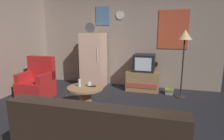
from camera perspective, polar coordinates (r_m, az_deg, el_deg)
ground_plane at (r=3.56m, az=-5.40°, el=-14.78°), size 12.00×12.00×0.00m
wall_with_art at (r=5.54m, az=3.60°, el=8.75°), size 5.20×0.12×2.58m
fridge at (r=5.38m, az=-5.47°, el=2.86°), size 0.60×0.62×1.77m
tv_stand at (r=5.22m, az=9.10°, el=-3.06°), size 0.84×0.53×0.52m
crt_tv at (r=5.12m, az=9.47°, el=2.14°), size 0.54×0.51×0.44m
standing_lamp at (r=4.72m, az=20.68°, el=8.27°), size 0.32×0.32×1.59m
coffee_table at (r=3.95m, az=-7.79°, el=-8.29°), size 0.72×0.72×0.48m
wine_glass at (r=3.90m, az=-9.58°, el=-3.78°), size 0.05×0.05×0.15m
mug_ceramic_white at (r=3.88m, az=-6.73°, el=-4.22°), size 0.08×0.08×0.09m
remote_control at (r=3.87m, az=-5.92°, el=-4.80°), size 0.16×0.09×0.02m
armchair at (r=4.95m, az=-21.21°, el=-3.64°), size 0.68×0.68×0.96m
book_stack at (r=5.08m, az=16.53°, el=-6.06°), size 0.21×0.18×0.14m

